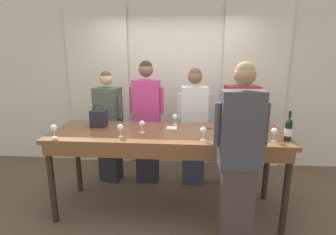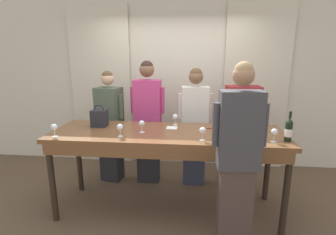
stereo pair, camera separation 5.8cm
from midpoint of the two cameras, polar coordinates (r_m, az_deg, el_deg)
name	(u,v)px [view 1 (the left image)]	position (r m, az deg, el deg)	size (l,w,h in m)	color
ground_plane	(167,209)	(3.51, -0.62, -19.22)	(18.00, 18.00, 0.00)	brown
wall_back	(175,84)	(4.49, 1.12, 7.27)	(12.00, 0.06, 2.80)	beige
curtain_panel_left	(99,87)	(4.69, -15.13, 6.40)	(1.04, 0.03, 2.69)	beige
curtain_panel_right	(254,89)	(4.54, 17.81, 5.98)	(1.04, 0.03, 2.69)	beige
tasting_bar	(167,140)	(3.08, -0.71, -4.96)	(2.71, 0.86, 1.02)	brown
wine_bottle	(288,129)	(3.00, 24.22, -2.38)	(0.07, 0.07, 0.32)	black
handbag	(99,118)	(3.37, -15.30, -0.14)	(0.18, 0.16, 0.28)	#232328
wine_glass_front_left	(54,128)	(3.11, -24.12, -2.13)	(0.07, 0.07, 0.14)	white
wine_glass_front_mid	(120,128)	(2.91, -10.91, -2.20)	(0.07, 0.07, 0.14)	white
wine_glass_front_right	(203,131)	(2.77, 7.09, -2.87)	(0.07, 0.07, 0.14)	white
wine_glass_center_left	(175,117)	(3.33, 0.99, 0.10)	(0.07, 0.07, 0.14)	white
wine_glass_center_mid	(274,132)	(2.92, 21.63, -2.91)	(0.07, 0.07, 0.14)	white
wine_glass_center_right	(259,119)	(3.42, 18.68, -0.27)	(0.07, 0.07, 0.14)	white
wine_glass_back_left	(247,130)	(2.88, 16.26, -2.70)	(0.07, 0.07, 0.14)	white
wine_glass_back_mid	(142,124)	(3.03, -6.26, -1.41)	(0.07, 0.07, 0.14)	white
napkin	(172,128)	(3.23, 0.30, -2.24)	(0.13, 0.13, 0.00)	white
pen	(211,128)	(3.24, 8.83, -2.28)	(0.13, 0.01, 0.01)	maroon
guest_olive_jacket	(109,127)	(3.99, -13.15, -1.97)	(0.46, 0.34, 1.67)	#28282D
guest_pink_top	(147,121)	(3.83, -5.05, -0.77)	(0.50, 0.22, 1.82)	#28282D
guest_cream_sweater	(194,125)	(3.79, 5.21, -1.75)	(0.49, 0.22, 1.72)	#383D51
guest_striped_shirt	(240,129)	(3.87, 14.89, -2.37)	(0.57, 0.30, 1.73)	#473833
host_pouring	(239,160)	(2.51, 14.54, -8.88)	(0.49, 0.22, 1.85)	#473833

